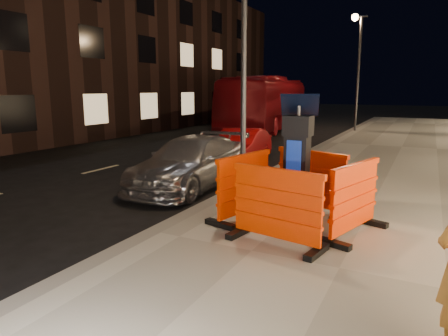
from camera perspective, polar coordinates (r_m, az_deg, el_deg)
The scene contains 13 objects.
ground_plane at distance 6.77m, azimuth -10.10°, elevation -10.06°, with size 120.00×120.00×0.00m, color black.
sidewalk at distance 5.59m, azimuth 16.11°, elevation -14.26°, with size 6.00×60.00×0.15m, color #9A978C.
kerb at distance 6.74m, azimuth -10.12°, elevation -9.46°, with size 0.30×60.00×0.15m, color slate.
parking_kiosk at distance 6.72m, azimuth 10.35°, elevation 0.36°, with size 0.66×0.66×2.08m, color black.
barrier_front at distance 5.95m, azimuth 7.51°, elevation -5.54°, with size 1.49×0.61×1.16m, color #FF3500.
barrier_back at distance 7.71m, azimuth 12.29°, elevation -1.81°, with size 1.49×0.61×1.16m, color #FF3500.
barrier_kerbside at distance 7.14m, azimuth 2.90°, elevation -2.60°, with size 1.49×0.61×1.16m, color #FF3500.
barrier_bldgside at distance 6.62m, azimuth 18.12°, elevation -4.28°, with size 1.49×0.61×1.16m, color #FF3500.
car_silver at distance 10.19m, azimuth -4.71°, elevation -2.61°, with size 1.74×4.27×1.24m, color silver.
car_red at distance 12.93m, azimuth 2.29°, elevation 0.39°, with size 1.24×3.55×1.17m, color #A80A0E.
bus_doubledecker at distance 24.37m, azimuth 6.07°, elevation 5.48°, with size 2.62×11.18×3.11m, color maroon.
street_lamp_mid at distance 8.79m, azimuth 2.86°, elevation 15.89°, with size 0.12×0.12×6.00m, color #3F3F44.
street_lamp_far at distance 23.28m, azimuth 18.62°, elevation 12.46°, with size 0.12×0.12×6.00m, color #3F3F44.
Camera 1 is at (3.87, -4.99, 2.44)m, focal length 32.00 mm.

